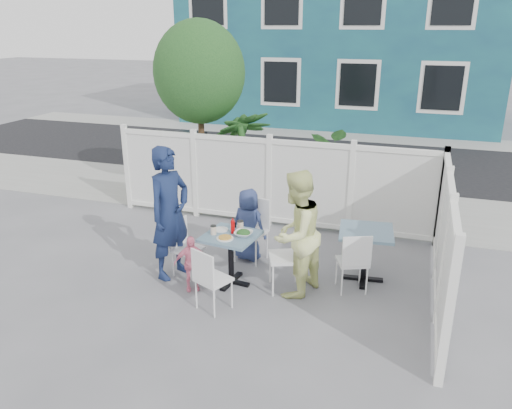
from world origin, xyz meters
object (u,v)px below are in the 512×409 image
(utility_cabinet, at_px, (189,161))
(man, at_px, (170,213))
(boy, at_px, (248,225))
(toddler, at_px, (191,263))
(chair_back, at_px, (253,225))
(chair_near, at_px, (209,276))
(main_table, at_px, (231,246))
(spare_table, at_px, (366,242))
(woman, at_px, (296,234))
(chair_right, at_px, (292,251))
(chair_left, at_px, (184,243))

(utility_cabinet, xyz_separation_m, man, (1.57, -3.89, 0.37))
(utility_cabinet, height_order, boy, utility_cabinet)
(man, xyz_separation_m, toddler, (0.45, -0.32, -0.57))
(chair_back, bearing_deg, chair_near, 99.41)
(main_table, relative_size, toddler, 0.98)
(spare_table, distance_m, toddler, 2.45)
(chair_back, height_order, woman, woman)
(chair_right, relative_size, man, 0.52)
(chair_left, bearing_deg, spare_table, 118.49)
(man, bearing_deg, chair_near, -111.23)
(toddler, bearing_deg, boy, 40.96)
(main_table, bearing_deg, toddler, -143.14)
(chair_right, bearing_deg, toddler, 86.79)
(woman, bearing_deg, chair_right, -118.21)
(main_table, bearing_deg, boy, 91.48)
(spare_table, bearing_deg, main_table, -159.38)
(boy, bearing_deg, chair_back, -133.13)
(chair_left, height_order, chair_right, chair_right)
(utility_cabinet, xyz_separation_m, chair_right, (3.32, -3.76, -0.01))
(chair_left, bearing_deg, chair_right, 106.58)
(man, distance_m, boy, 1.28)
(chair_near, bearing_deg, woman, 64.78)
(woman, height_order, boy, woman)
(chair_left, relative_size, chair_right, 0.84)
(woman, relative_size, toddler, 2.18)
(man, height_order, boy, man)
(utility_cabinet, relative_size, boy, 1.03)
(chair_left, bearing_deg, woman, 103.92)
(boy, xyz_separation_m, toddler, (-0.43, -1.15, -0.17))
(utility_cabinet, height_order, man, man)
(chair_right, height_order, woman, woman)
(man, bearing_deg, main_table, -70.40)
(man, relative_size, toddler, 2.42)
(chair_right, distance_m, man, 1.80)
(chair_back, xyz_separation_m, man, (-0.95, -0.88, 0.40))
(spare_table, xyz_separation_m, chair_near, (-1.77, -1.43, -0.10))
(chair_left, height_order, chair_near, chair_near)
(chair_back, xyz_separation_m, chair_near, (-0.05, -1.63, -0.07))
(main_table, distance_m, toddler, 0.59)
(utility_cabinet, height_order, chair_near, utility_cabinet)
(spare_table, relative_size, man, 0.42)
(spare_table, distance_m, chair_back, 1.74)
(chair_left, height_order, woman, woman)
(chair_near, relative_size, man, 0.44)
(main_table, distance_m, man, 0.99)
(chair_near, distance_m, toddler, 0.63)
(man, height_order, toddler, man)
(chair_back, bearing_deg, chair_left, 56.49)
(man, distance_m, toddler, 0.79)
(chair_left, xyz_separation_m, toddler, (0.29, -0.39, -0.09))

